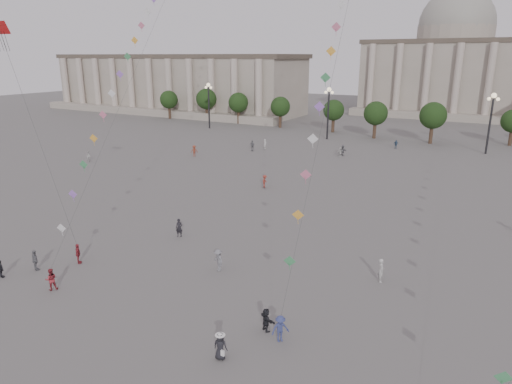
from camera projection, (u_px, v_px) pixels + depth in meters
The scene contains 26 objects.
ground at pixel (153, 320), 30.05m from camera, with size 360.00×360.00×0.00m, color #595653.
hall_west at pixel (174, 84), 141.37m from camera, with size 84.00×26.22×17.20m.
hall_central at pixel (451, 65), 133.51m from camera, with size 48.30×34.30×35.50m.
tree_row at pixel (411, 113), 93.42m from camera, with size 137.12×5.12×8.00m.
lamp_post_far_west at pixel (209, 97), 107.55m from camera, with size 2.00×0.90×10.65m.
lamp_post_mid_west at pixel (329, 104), 93.32m from camera, with size 2.00×0.90×10.65m.
lamp_post_mid_east at pixel (492, 112), 79.08m from camera, with size 2.00×0.90×10.65m.
person_crowd_0 at pixel (396, 144), 85.54m from camera, with size 0.95×0.40×1.62m, color #314D6E.
person_crowd_1 at pixel (89, 156), 75.26m from camera, with size 0.84×0.65×1.72m, color beige.
person_crowd_2 at pixel (194, 151), 78.82m from camera, with size 1.25×0.72×1.94m, color brown.
person_crowd_3 at pixel (266, 320), 28.74m from camera, with size 1.43×0.46×1.55m, color black.
person_crowd_4 at pixel (340, 152), 78.75m from camera, with size 1.50×0.48×1.62m, color silver.
person_crowd_6 at pixel (218, 260), 36.79m from camera, with size 1.19×0.69×1.85m, color slate.
person_crowd_10 at pixel (265, 144), 85.26m from camera, with size 0.67×0.44×1.84m, color silver.
person_crowd_12 at pixel (343, 150), 79.68m from camera, with size 1.69×0.54×1.82m, color slate.
person_crowd_13 at pixel (381, 270), 35.02m from camera, with size 0.69×0.45×1.88m, color #B5B4B0.
person_crowd_16 at pixel (252, 146), 83.37m from camera, with size 1.14×0.48×1.95m, color slate.
person_crowd_17 at pixel (265, 181), 60.25m from camera, with size 1.08×0.62×1.67m, color maroon.
person_crowd_19 at pixel (179, 228), 43.75m from camera, with size 0.66×0.43×1.80m, color black.
tourist_0 at pixel (78, 254), 38.11m from camera, with size 1.01×0.42×1.73m, color maroon.
tourist_1 at pixel (1, 269), 35.68m from camera, with size 0.87×0.36×1.48m, color black.
tourist_3 at pixel (35, 260), 36.83m from camera, with size 1.02×0.43×1.75m, color slate.
kite_flyer_0 at pixel (51, 279), 33.78m from camera, with size 0.83×0.65×1.70m, color maroon.
kite_flyer_1 at pixel (280, 329), 27.65m from camera, with size 1.11×0.64×1.72m, color navy.
hat_person at pixel (220, 346), 26.03m from camera, with size 0.90×0.67×1.69m.
dragon_kite at pixel (1, 38), 38.18m from camera, with size 5.30×1.03×19.34m.
Camera 1 is at (18.94, -19.54, 16.75)m, focal length 32.00 mm.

